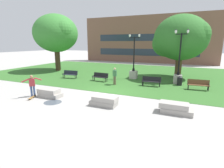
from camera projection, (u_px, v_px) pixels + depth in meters
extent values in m
plane|color=#A3A09B|center=(106.00, 93.00, 14.64)|extent=(140.00, 140.00, 0.00)
cube|color=#336628|center=(138.00, 74.00, 23.56)|extent=(40.00, 20.00, 0.02)
cube|color=#9E9991|center=(50.00, 95.00, 13.56)|extent=(1.80, 0.90, 0.32)
cube|color=#A6A098|center=(49.00, 91.00, 13.54)|extent=(1.66, 0.83, 0.32)
cube|color=#9E9991|center=(104.00, 103.00, 11.74)|extent=(1.80, 0.90, 0.32)
cube|color=#A6A098|center=(105.00, 99.00, 11.63)|extent=(1.66, 0.83, 0.32)
cube|color=#9E9991|center=(177.00, 111.00, 10.42)|extent=(1.80, 0.90, 0.32)
cube|color=#A6A098|center=(174.00, 105.00, 10.42)|extent=(1.66, 0.83, 0.32)
cylinder|color=#384C7A|center=(34.00, 91.00, 13.61)|extent=(0.15, 0.15, 0.86)
cylinder|color=#384C7A|center=(32.00, 91.00, 13.55)|extent=(0.15, 0.15, 0.86)
cube|color=maroon|center=(32.00, 82.00, 13.41)|extent=(0.46, 0.45, 0.60)
cylinder|color=maroon|center=(38.00, 79.00, 13.68)|extent=(0.47, 0.45, 0.30)
cylinder|color=maroon|center=(25.00, 81.00, 13.05)|extent=(0.47, 0.45, 0.30)
sphere|color=#9E7051|center=(31.00, 77.00, 13.31)|extent=(0.22, 0.22, 0.22)
cube|color=olive|center=(32.00, 97.00, 13.24)|extent=(0.46, 0.82, 0.02)
cube|color=olive|center=(29.00, 99.00, 12.80)|extent=(0.23, 0.18, 0.06)
cube|color=olive|center=(35.00, 95.00, 13.67)|extent=(0.23, 0.18, 0.06)
cylinder|color=silver|center=(32.00, 99.00, 13.03)|extent=(0.05, 0.06, 0.06)
cylinder|color=silver|center=(29.00, 99.00, 13.05)|extent=(0.05, 0.06, 0.06)
cylinder|color=silver|center=(35.00, 97.00, 13.46)|extent=(0.05, 0.06, 0.06)
cylinder|color=silver|center=(32.00, 97.00, 13.48)|extent=(0.05, 0.06, 0.06)
cylinder|color=#47515B|center=(53.00, 102.00, 12.37)|extent=(1.24, 1.24, 0.01)
cube|color=brown|center=(198.00, 85.00, 15.45)|extent=(1.82, 0.54, 0.05)
cube|color=brown|center=(198.00, 82.00, 15.62)|extent=(1.80, 0.22, 0.46)
cube|color=black|center=(188.00, 83.00, 15.71)|extent=(0.08, 0.40, 0.04)
cube|color=black|center=(209.00, 85.00, 15.14)|extent=(0.08, 0.40, 0.04)
cylinder|color=black|center=(188.00, 87.00, 15.63)|extent=(0.07, 0.07, 0.41)
cylinder|color=black|center=(208.00, 89.00, 15.09)|extent=(0.07, 0.07, 0.41)
cylinder|color=black|center=(188.00, 87.00, 15.92)|extent=(0.07, 0.07, 0.41)
cylinder|color=black|center=(208.00, 88.00, 15.38)|extent=(0.07, 0.07, 0.41)
cube|color=black|center=(100.00, 77.00, 19.00)|extent=(1.83, 0.58, 0.05)
cube|color=black|center=(101.00, 75.00, 19.16)|extent=(1.80, 0.26, 0.46)
cube|color=black|center=(93.00, 76.00, 19.35)|extent=(0.09, 0.40, 0.04)
cube|color=black|center=(107.00, 77.00, 18.59)|extent=(0.09, 0.40, 0.04)
cylinder|color=black|center=(93.00, 79.00, 19.28)|extent=(0.07, 0.07, 0.41)
cylinder|color=black|center=(105.00, 80.00, 18.55)|extent=(0.07, 0.07, 0.41)
cylinder|color=black|center=(95.00, 78.00, 19.55)|extent=(0.07, 0.07, 0.41)
cylinder|color=black|center=(107.00, 80.00, 18.82)|extent=(0.07, 0.07, 0.41)
cube|color=black|center=(151.00, 82.00, 16.81)|extent=(1.82, 0.54, 0.05)
cube|color=black|center=(152.00, 79.00, 16.98)|extent=(1.80, 0.22, 0.46)
cube|color=black|center=(143.00, 80.00, 17.06)|extent=(0.08, 0.40, 0.04)
cube|color=black|center=(160.00, 81.00, 16.49)|extent=(0.08, 0.40, 0.04)
cylinder|color=black|center=(142.00, 84.00, 16.99)|extent=(0.07, 0.07, 0.41)
cylinder|color=black|center=(159.00, 85.00, 16.44)|extent=(0.07, 0.07, 0.41)
cylinder|color=black|center=(143.00, 83.00, 17.28)|extent=(0.07, 0.07, 0.41)
cylinder|color=black|center=(160.00, 84.00, 16.73)|extent=(0.07, 0.07, 0.41)
cube|color=#1E232D|center=(70.00, 75.00, 20.57)|extent=(1.84, 0.63, 0.05)
cube|color=#1E232D|center=(71.00, 72.00, 20.75)|extent=(1.80, 0.32, 0.46)
cube|color=black|center=(63.00, 73.00, 20.79)|extent=(0.10, 0.40, 0.04)
cube|color=black|center=(76.00, 74.00, 20.30)|extent=(0.10, 0.40, 0.04)
cylinder|color=black|center=(63.00, 76.00, 20.71)|extent=(0.07, 0.07, 0.41)
cylinder|color=black|center=(75.00, 77.00, 20.25)|extent=(0.07, 0.07, 0.41)
cylinder|color=black|center=(65.00, 76.00, 21.00)|extent=(0.07, 0.07, 0.41)
cylinder|color=black|center=(77.00, 77.00, 20.54)|extent=(0.07, 0.07, 0.41)
cube|color=#ADA89E|center=(178.00, 79.00, 17.96)|extent=(0.80, 0.80, 0.90)
cylinder|color=black|center=(178.00, 73.00, 17.82)|extent=(0.28, 0.28, 0.30)
cylinder|color=black|center=(180.00, 54.00, 17.38)|extent=(0.14, 0.14, 4.12)
cube|color=black|center=(182.00, 34.00, 16.93)|extent=(1.10, 0.08, 0.08)
ellipsoid|color=white|center=(176.00, 32.00, 17.09)|extent=(0.22, 0.22, 0.36)
cone|color=black|center=(176.00, 30.00, 17.04)|extent=(0.20, 0.20, 0.13)
ellipsoid|color=white|center=(188.00, 31.00, 16.66)|extent=(0.22, 0.22, 0.36)
cone|color=black|center=(188.00, 29.00, 16.62)|extent=(0.20, 0.20, 0.13)
cube|color=#ADA89E|center=(133.00, 75.00, 20.44)|extent=(0.80, 0.80, 0.90)
cylinder|color=black|center=(134.00, 70.00, 20.30)|extent=(0.28, 0.28, 0.30)
cylinder|color=black|center=(134.00, 54.00, 19.89)|extent=(0.14, 0.14, 3.86)
cube|color=black|center=(134.00, 38.00, 19.47)|extent=(1.10, 0.08, 0.08)
ellipsoid|color=white|center=(130.00, 35.00, 19.63)|extent=(0.22, 0.22, 0.36)
cone|color=black|center=(130.00, 34.00, 19.58)|extent=(0.20, 0.20, 0.13)
ellipsoid|color=white|center=(139.00, 35.00, 19.20)|extent=(0.22, 0.22, 0.36)
cone|color=black|center=(139.00, 33.00, 19.16)|extent=(0.20, 0.20, 0.13)
cylinder|color=#42301E|center=(58.00, 58.00, 26.25)|extent=(0.76, 0.76, 3.70)
ellipsoid|color=#387F33|center=(56.00, 33.00, 25.42)|extent=(6.36, 6.36, 5.41)
sphere|color=#387F33|center=(50.00, 38.00, 26.81)|extent=(3.50, 3.50, 3.50)
sphere|color=#387F33|center=(62.00, 30.00, 24.16)|extent=(3.18, 3.18, 3.18)
cylinder|color=#4C3823|center=(178.00, 65.00, 20.68)|extent=(0.74, 0.74, 3.01)
ellipsoid|color=#2D6B28|center=(181.00, 38.00, 19.96)|extent=(6.04, 6.04, 5.13)
sphere|color=#2D6B28|center=(166.00, 43.00, 21.28)|extent=(3.32, 3.32, 3.32)
sphere|color=#2D6B28|center=(196.00, 34.00, 18.76)|extent=(3.02, 3.02, 3.02)
cylinder|color=black|center=(180.00, 81.00, 17.16)|extent=(0.48, 0.48, 0.80)
cone|color=black|center=(180.00, 77.00, 17.05)|extent=(0.49, 0.49, 0.16)
cylinder|color=brown|center=(114.00, 80.00, 17.57)|extent=(0.15, 0.15, 0.86)
cylinder|color=brown|center=(115.00, 81.00, 17.41)|extent=(0.15, 0.15, 0.86)
cube|color=#3D7047|center=(115.00, 73.00, 17.32)|extent=(0.47, 0.42, 0.60)
cylinder|color=#3D7047|center=(113.00, 72.00, 17.57)|extent=(0.22, 0.19, 0.56)
cylinder|color=#3D7047|center=(116.00, 73.00, 17.06)|extent=(0.22, 0.19, 0.56)
sphere|color=tan|center=(115.00, 69.00, 17.22)|extent=(0.22, 0.22, 0.22)
cube|color=brown|center=(146.00, 39.00, 36.32)|extent=(27.72, 1.00, 9.61)
cube|color=#232D3D|center=(145.00, 52.00, 36.46)|extent=(20.79, 0.03, 1.40)
cube|color=#232D3D|center=(146.00, 37.00, 35.77)|extent=(20.79, 0.03, 1.40)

